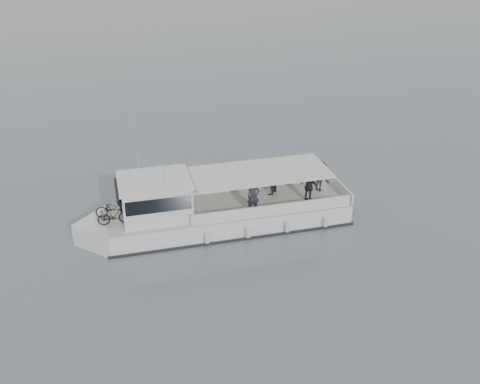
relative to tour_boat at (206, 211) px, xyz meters
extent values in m
plane|color=slate|center=(1.02, -2.51, -0.84)|extent=(1400.00, 1400.00, 0.00)
cube|color=white|center=(1.06, 0.05, -0.44)|extent=(10.75, 3.34, 1.15)
cube|color=white|center=(-4.25, -0.20, -0.44)|extent=(2.88, 2.88, 1.15)
cube|color=beige|center=(1.06, 0.05, 0.14)|extent=(10.75, 3.34, 0.05)
cube|color=black|center=(1.06, 0.05, -0.79)|extent=(10.94, 3.45, 0.16)
cube|color=white|center=(2.59, 1.49, 0.40)|extent=(7.08, 0.43, 0.53)
cube|color=white|center=(2.72, -1.24, 0.40)|extent=(7.08, 0.43, 0.53)
cube|color=white|center=(6.33, 0.30, 0.40)|extent=(0.22, 2.84, 0.53)
cube|color=white|center=(-2.13, -0.10, 0.94)|extent=(2.95, 2.52, 1.59)
cube|color=black|center=(-3.50, -0.17, 1.07)|extent=(0.60, 2.24, 1.03)
cube|color=black|center=(-2.13, -0.10, 1.20)|extent=(2.77, 2.55, 0.62)
cube|color=white|center=(-2.13, -0.10, 1.78)|extent=(3.13, 2.71, 0.09)
cube|color=silver|center=(2.48, 0.12, 1.60)|extent=(6.14, 2.94, 0.07)
cylinder|color=silver|center=(-0.30, -1.26, 0.87)|extent=(0.06, 0.06, 1.46)
cylinder|color=silver|center=(-0.42, 1.22, 0.87)|extent=(0.06, 0.06, 1.46)
cylinder|color=silver|center=(5.37, -0.99, 0.87)|extent=(0.06, 0.06, 1.46)
cylinder|color=silver|center=(5.25, 1.49, 0.87)|extent=(0.06, 0.06, 1.46)
cylinder|color=silver|center=(-2.70, 0.67, 2.93)|extent=(0.03, 0.03, 2.30)
cylinder|color=silver|center=(-1.74, -0.71, 2.75)|extent=(0.03, 0.03, 1.95)
cylinder|color=silver|center=(-0.19, -1.57, -0.39)|extent=(0.22, 0.22, 0.44)
cylinder|color=silver|center=(1.58, -1.49, -0.39)|extent=(0.22, 0.22, 0.44)
cylinder|color=silver|center=(3.35, -1.40, -0.39)|extent=(0.22, 0.22, 0.44)
cylinder|color=silver|center=(5.12, -1.32, -0.39)|extent=(0.22, 0.22, 0.44)
imported|color=black|center=(-3.91, 0.17, 0.54)|extent=(1.54, 0.60, 0.80)
imported|color=black|center=(-3.88, -0.54, 0.56)|extent=(1.42, 0.46, 0.84)
imported|color=#262833|center=(1.98, -0.71, 0.88)|extent=(0.56, 0.38, 1.49)
imported|color=#262833|center=(3.15, 0.77, 0.88)|extent=(0.91, 0.91, 1.49)
imported|color=#262833|center=(4.62, -0.31, 0.88)|extent=(0.85, 0.89, 1.49)
imported|color=#262833|center=(5.47, 0.61, 0.88)|extent=(1.01, 1.10, 1.49)
camera|label=1|loc=(-2.82, -20.42, 11.40)|focal=40.00mm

